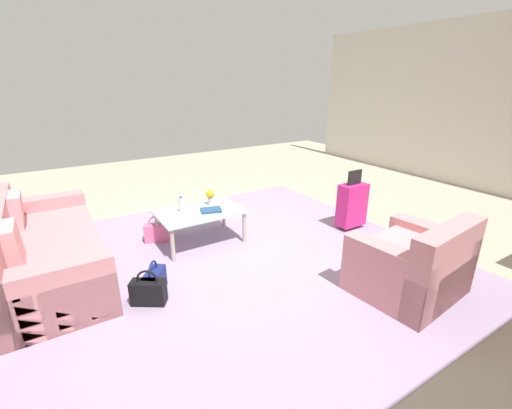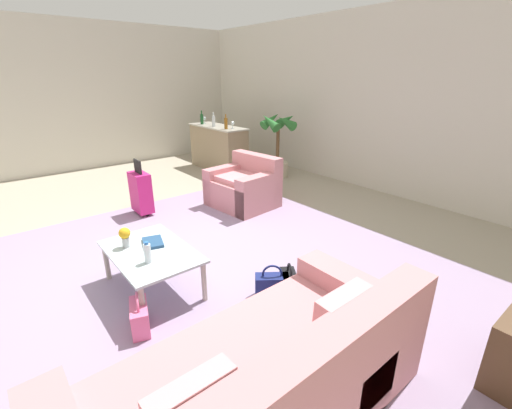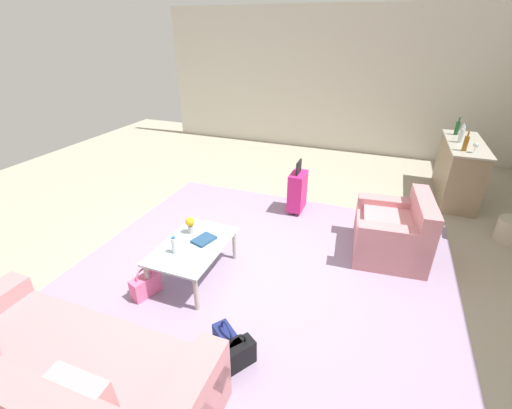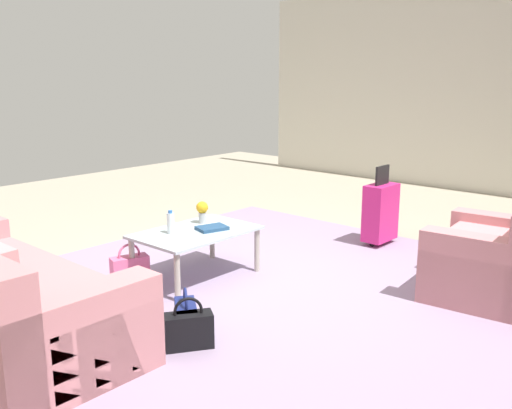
# 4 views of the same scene
# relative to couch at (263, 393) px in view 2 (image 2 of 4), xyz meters

# --- Properties ---
(ground_plane) EXTENTS (12.00, 12.00, 0.00)m
(ground_plane) POSITION_rel_couch_xyz_m (-2.20, 0.60, -0.29)
(ground_plane) COLOR #A89E89
(wall_back) EXTENTS (10.24, 0.12, 3.10)m
(wall_back) POSITION_rel_couch_xyz_m (-2.20, 4.66, 1.26)
(wall_back) COLOR beige
(wall_back) RESTS_ON ground
(wall_left) EXTENTS (0.12, 8.00, 3.10)m
(wall_left) POSITION_rel_couch_xyz_m (-7.26, 0.60, 1.26)
(wall_left) COLOR beige
(wall_left) RESTS_ON ground
(area_rug) EXTENTS (5.20, 4.40, 0.01)m
(area_rug) POSITION_rel_couch_xyz_m (-1.60, 0.80, -0.29)
(area_rug) COLOR #9984A3
(area_rug) RESTS_ON ground
(couch) EXTENTS (1.00, 2.24, 0.83)m
(couch) POSITION_rel_couch_xyz_m (0.00, 0.00, 0.00)
(couch) COLOR #C67F84
(couch) RESTS_ON ground
(armchair) EXTENTS (1.06, 0.94, 0.81)m
(armchair) POSITION_rel_couch_xyz_m (-3.10, 2.26, 0.00)
(armchair) COLOR #C67F84
(armchair) RESTS_ON ground
(coffee_table) EXTENTS (1.06, 0.69, 0.44)m
(coffee_table) POSITION_rel_couch_xyz_m (-1.80, 0.10, 0.09)
(coffee_table) COLOR silver
(coffee_table) RESTS_ON ground
(water_bottle) EXTENTS (0.06, 0.06, 0.20)m
(water_bottle) POSITION_rel_couch_xyz_m (-1.60, 0.00, 0.24)
(water_bottle) COLOR silver
(water_bottle) RESTS_ON coffee_table
(coffee_table_book) EXTENTS (0.30, 0.25, 0.03)m
(coffee_table_book) POSITION_rel_couch_xyz_m (-1.92, 0.18, 0.16)
(coffee_table_book) COLOR navy
(coffee_table_book) RESTS_ON coffee_table
(flower_vase) EXTENTS (0.11, 0.11, 0.21)m
(flower_vase) POSITION_rel_couch_xyz_m (-2.02, -0.05, 0.27)
(flower_vase) COLOR #B2B7BC
(flower_vase) RESTS_ON coffee_table
(bar_console) EXTENTS (1.58, 0.56, 0.97)m
(bar_console) POSITION_rel_couch_xyz_m (-5.30, 3.20, 0.21)
(bar_console) COLOR #937F60
(bar_console) RESTS_ON ground
(wine_glass_leftmost) EXTENTS (0.08, 0.08, 0.15)m
(wine_glass_leftmost) POSITION_rel_couch_xyz_m (-5.84, 3.20, 0.78)
(wine_glass_leftmost) COLOR silver
(wine_glass_leftmost) RESTS_ON bar_console
(wine_glass_left_of_centre) EXTENTS (0.08, 0.08, 0.15)m
(wine_glass_left_of_centre) POSITION_rel_couch_xyz_m (-4.76, 3.22, 0.78)
(wine_glass_left_of_centre) COLOR silver
(wine_glass_left_of_centre) RESTS_ON bar_console
(wine_bottle_green) EXTENTS (0.07, 0.07, 0.30)m
(wine_bottle_green) POSITION_rel_couch_xyz_m (-5.77, 3.10, 0.79)
(wine_bottle_green) COLOR #194C23
(wine_bottle_green) RESTS_ON bar_console
(wine_bottle_clear) EXTENTS (0.07, 0.07, 0.30)m
(wine_bottle_clear) POSITION_rel_couch_xyz_m (-5.28, 3.10, 0.79)
(wine_bottle_clear) COLOR silver
(wine_bottle_clear) RESTS_ON bar_console
(wine_bottle_amber) EXTENTS (0.07, 0.07, 0.30)m
(wine_bottle_amber) POSITION_rel_couch_xyz_m (-4.81, 3.10, 0.79)
(wine_bottle_amber) COLOR brown
(wine_bottle_amber) RESTS_ON bar_console
(suitcase_magenta) EXTENTS (0.40, 0.22, 0.85)m
(suitcase_magenta) POSITION_rel_couch_xyz_m (-3.80, 0.80, 0.07)
(suitcase_magenta) COLOR #D12375
(suitcase_magenta) RESTS_ON ground
(handbag_navy) EXTENTS (0.31, 0.34, 0.36)m
(handbag_navy) POSITION_rel_couch_xyz_m (-0.94, 0.92, -0.16)
(handbag_navy) COLOR navy
(handbag_navy) RESTS_ON ground
(handbag_pink) EXTENTS (0.35, 0.24, 0.36)m
(handbag_pink) POSITION_rel_couch_xyz_m (-1.32, -0.23, -0.16)
(handbag_pink) COLOR pink
(handbag_pink) RESTS_ON ground
(handbag_black) EXTENTS (0.34, 0.29, 0.36)m
(handbag_black) POSITION_rel_couch_xyz_m (-0.85, 1.05, -0.16)
(handbag_black) COLOR black
(handbag_black) RESTS_ON ground
(potted_palm) EXTENTS (0.64, 0.64, 1.35)m
(potted_palm) POSITION_rel_couch_xyz_m (-4.00, 3.80, 0.41)
(potted_palm) COLOR #BCB299
(potted_palm) RESTS_ON ground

